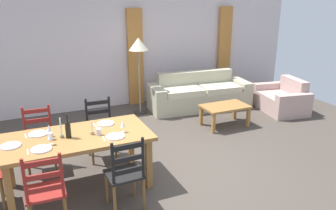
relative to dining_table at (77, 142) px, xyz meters
The scene contains 30 objects.
ground_plane 1.46m from the dining_table, ahead, with size 9.60×9.60×0.02m, color #473E37.
wall_far 3.59m from the dining_table, 68.46° to the left, with size 9.60×0.16×2.70m, color silver.
curtain_panel_left 3.70m from the dining_table, 58.73° to the left, with size 0.35×0.08×2.20m, color #BB7835.
curtain_panel_right 5.35m from the dining_table, 36.09° to the left, with size 0.35×0.08×2.20m, color #BB7835.
dining_table is the anchor object (origin of this frame).
dining_chair_near_left 0.90m from the dining_table, 122.84° to the right, with size 0.44×0.42×0.96m.
dining_chair_near_right 0.87m from the dining_table, 60.30° to the right, with size 0.43×0.41×0.96m.
dining_chair_far_left 0.87m from the dining_table, 120.33° to the left, with size 0.44×0.42×0.96m.
dining_chair_far_right 0.91m from the dining_table, 57.43° to the left, with size 0.44×0.42×0.96m.
dinner_plate_near_left 0.52m from the dining_table, 150.95° to the right, with size 0.24×0.24×0.02m, color white.
fork_near_left 0.66m from the dining_table, 157.38° to the right, with size 0.02×0.17×0.01m, color silver.
dinner_plate_near_right 0.52m from the dining_table, 29.05° to the right, with size 0.24×0.24×0.02m, color white.
fork_near_right 0.40m from the dining_table, 39.81° to the right, with size 0.02×0.17×0.01m, color silver.
dinner_plate_far_left 0.52m from the dining_table, 150.95° to the left, with size 0.24×0.24×0.02m, color white.
fork_far_left 0.66m from the dining_table, 157.38° to the left, with size 0.02×0.17×0.01m, color silver.
dinner_plate_far_right 0.52m from the dining_table, 29.05° to the left, with size 0.24×0.24×0.02m, color white.
fork_far_right 0.40m from the dining_table, 39.81° to the left, with size 0.02×0.17×0.01m, color silver.
dinner_plate_head_west 0.79m from the dining_table, behind, with size 0.24×0.24×0.02m, color white.
wine_bottle 0.23m from the dining_table, behind, with size 0.07×0.07×0.32m.
wine_glass_near_left 0.41m from the dining_table, 155.58° to the right, with size 0.06×0.06×0.16m.
wine_glass_near_right 0.64m from the dining_table, 12.55° to the right, with size 0.06×0.06×0.16m.
wine_glass_far_left 0.39m from the dining_table, 158.74° to the left, with size 0.06×0.06×0.16m.
coffee_cup_primary 0.32m from the dining_table, 18.93° to the right, with size 0.07×0.07×0.09m, color silver.
coffee_cup_secondary 0.35m from the dining_table, behind, with size 0.07×0.07×0.09m, color silver.
candle_tall 0.24m from the dining_table, behind, with size 0.05×0.05×0.27m.
candle_short 0.25m from the dining_table, 11.31° to the right, with size 0.05×0.05×0.19m.
couch 3.89m from the dining_table, 36.43° to the left, with size 2.35×1.04×0.80m.
coffee_table 3.23m from the dining_table, 19.71° to the left, with size 0.90×0.56×0.42m.
armchair_upholstered 4.92m from the dining_table, 15.63° to the left, with size 0.99×1.28×0.72m.
standing_lamp 3.13m from the dining_table, 54.72° to the left, with size 0.40×0.40×1.64m.
Camera 1 is at (-1.87, -4.15, 2.51)m, focal length 36.16 mm.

